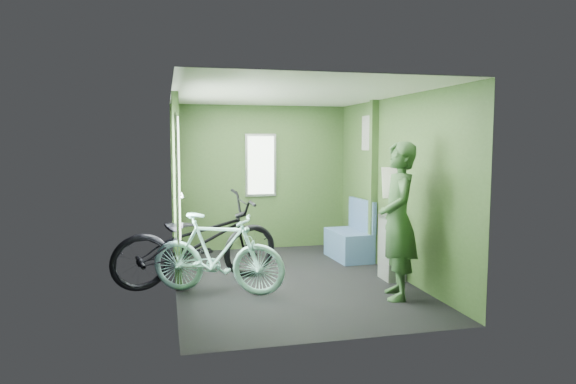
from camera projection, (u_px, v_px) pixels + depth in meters
name	position (u px, v px, depth m)	size (l,w,h in m)	color
room	(286.00, 165.00, 6.30)	(4.00, 4.02, 2.31)	black
bicycle_black	(199.00, 285.00, 6.21)	(0.72, 2.06, 1.08)	black
bicycle_mint	(218.00, 294.00, 5.83)	(0.44, 1.56, 0.94)	#8ECEC6
passenger	(398.00, 220.00, 5.62)	(0.56, 0.76, 1.73)	#30522C
waste_box	(392.00, 248.00, 6.42)	(0.24, 0.33, 0.81)	slate
bench_seat	(350.00, 241.00, 7.56)	(0.51, 0.86, 0.88)	navy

